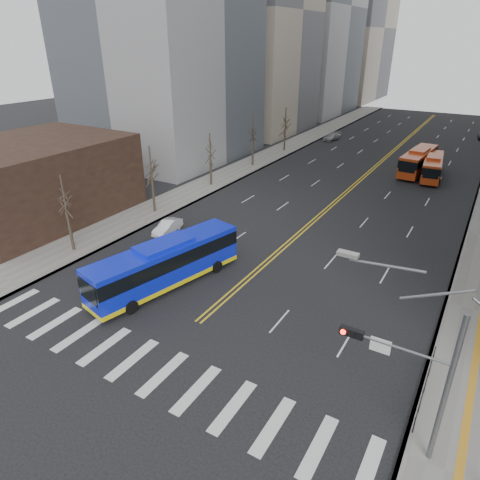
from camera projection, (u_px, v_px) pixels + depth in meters
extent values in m
plane|color=black|center=(148.00, 366.00, 25.11)|extent=(220.00, 220.00, 0.00)
cube|color=slate|center=(262.00, 159.00, 67.62)|extent=(5.00, 130.00, 0.15)
cube|color=silver|center=(13.00, 303.00, 31.14)|extent=(0.70, 4.00, 0.01)
cube|color=silver|center=(33.00, 312.00, 30.04)|extent=(0.70, 4.00, 0.01)
cube|color=silver|center=(55.00, 323.00, 28.95)|extent=(0.70, 4.00, 0.01)
cube|color=silver|center=(79.00, 334.00, 27.85)|extent=(0.70, 4.00, 0.01)
cube|color=silver|center=(105.00, 346.00, 26.75)|extent=(0.70, 4.00, 0.01)
cube|color=silver|center=(133.00, 359.00, 25.66)|extent=(0.70, 4.00, 0.01)
cube|color=silver|center=(163.00, 374.00, 24.56)|extent=(0.70, 4.00, 0.01)
cube|color=silver|center=(196.00, 389.00, 23.46)|extent=(0.70, 4.00, 0.01)
cube|color=silver|center=(233.00, 407.00, 22.37)|extent=(0.70, 4.00, 0.01)
cube|color=silver|center=(273.00, 426.00, 21.27)|extent=(0.70, 4.00, 0.01)
cube|color=silver|center=(318.00, 447.00, 20.17)|extent=(0.70, 4.00, 0.01)
cube|color=silver|center=(368.00, 470.00, 19.08)|extent=(0.70, 4.00, 0.01)
cube|color=gold|center=(382.00, 159.00, 67.84)|extent=(0.15, 100.00, 0.01)
cube|color=gold|center=(385.00, 160.00, 67.65)|extent=(0.15, 100.00, 0.01)
cube|color=gray|center=(250.00, 11.00, 81.22)|extent=(22.00, 22.00, 44.00)
cube|color=gray|center=(310.00, 7.00, 100.82)|extent=(20.00, 26.00, 48.00)
cube|color=gray|center=(354.00, 28.00, 126.88)|extent=(18.00, 30.00, 40.00)
cube|color=black|center=(34.00, 180.00, 44.76)|extent=(14.00, 18.00, 8.00)
cylinder|color=slate|center=(446.00, 394.00, 17.90)|extent=(0.24, 0.24, 8.00)
cylinder|color=slate|center=(396.00, 347.00, 18.30)|extent=(4.50, 0.12, 0.12)
cube|color=black|center=(352.00, 332.00, 19.20)|extent=(1.10, 0.28, 0.38)
cylinder|color=#FF190C|center=(343.00, 332.00, 19.24)|extent=(0.24, 0.08, 0.24)
cylinder|color=black|center=(351.00, 334.00, 19.08)|extent=(0.24, 0.08, 0.24)
cylinder|color=black|center=(358.00, 337.00, 18.91)|extent=(0.24, 0.08, 0.24)
cube|color=silver|center=(380.00, 346.00, 18.68)|extent=(0.90, 0.06, 0.70)
cube|color=#999993|center=(348.00, 254.00, 17.85)|extent=(0.90, 0.35, 0.18)
cube|color=black|center=(427.00, 378.00, 22.64)|extent=(0.04, 6.00, 0.04)
cylinder|color=black|center=(414.00, 425.00, 20.52)|extent=(0.06, 0.06, 1.00)
cylinder|color=black|center=(420.00, 404.00, 21.69)|extent=(0.06, 0.06, 1.00)
cylinder|color=black|center=(425.00, 386.00, 22.85)|extent=(0.06, 0.06, 1.00)
cylinder|color=black|center=(430.00, 369.00, 24.01)|extent=(0.06, 0.06, 1.00)
cylinder|color=black|center=(434.00, 353.00, 25.18)|extent=(0.06, 0.06, 1.00)
cylinder|color=#33271F|center=(71.00, 232.00, 37.93)|extent=(0.28, 0.28, 3.75)
cylinder|color=#33271F|center=(154.00, 196.00, 46.43)|extent=(0.28, 0.28, 3.90)
cylinder|color=#33271F|center=(211.00, 172.00, 55.02)|extent=(0.28, 0.28, 3.60)
cylinder|color=#33271F|center=(253.00, 153.00, 63.46)|extent=(0.28, 0.28, 4.00)
cylinder|color=#33271F|center=(285.00, 140.00, 72.03)|extent=(0.28, 0.28, 3.80)
cube|color=#0E1FD9|center=(166.00, 264.00, 32.63)|extent=(5.51, 12.95, 3.03)
cube|color=black|center=(165.00, 257.00, 32.38)|extent=(5.57, 12.98, 1.08)
cube|color=#0E1FD9|center=(164.00, 245.00, 31.94)|extent=(3.08, 4.81, 0.40)
cube|color=yellow|center=(167.00, 279.00, 33.19)|extent=(5.57, 12.98, 0.35)
cylinder|color=black|center=(111.00, 293.00, 31.42)|extent=(0.52, 1.04, 1.00)
cylinder|color=black|center=(131.00, 307.00, 29.76)|extent=(0.52, 1.04, 1.00)
cylinder|color=black|center=(196.00, 256.00, 36.67)|extent=(0.52, 1.04, 1.00)
cylinder|color=black|center=(217.00, 267.00, 35.01)|extent=(0.52, 1.04, 1.00)
cube|color=#AB3612|center=(432.00, 167.00, 58.15)|extent=(3.22, 9.90, 2.48)
cube|color=black|center=(433.00, 163.00, 57.93)|extent=(3.28, 9.93, 0.91)
cube|color=#AB3612|center=(434.00, 157.00, 57.57)|extent=(2.12, 3.57, 0.40)
cylinder|color=black|center=(420.00, 180.00, 56.48)|extent=(0.40, 1.03, 1.00)
cylinder|color=black|center=(439.00, 182.00, 55.64)|extent=(0.40, 1.03, 1.00)
cylinder|color=black|center=(424.00, 168.00, 61.59)|extent=(0.40, 1.03, 1.00)
cylinder|color=black|center=(440.00, 170.00, 60.75)|extent=(0.40, 1.03, 1.00)
cube|color=#AB3612|center=(418.00, 161.00, 60.21)|extent=(3.35, 11.08, 2.83)
cube|color=black|center=(419.00, 157.00, 59.98)|extent=(3.41, 11.11, 1.02)
cube|color=#AB3612|center=(420.00, 150.00, 59.56)|extent=(2.29, 3.97, 0.40)
cylinder|color=black|center=(400.00, 174.00, 58.84)|extent=(0.38, 1.02, 1.00)
cylinder|color=black|center=(419.00, 177.00, 57.54)|extent=(0.38, 1.02, 1.00)
cylinder|color=black|center=(414.00, 163.00, 63.98)|extent=(0.38, 1.02, 1.00)
cylinder|color=black|center=(432.00, 165.00, 62.67)|extent=(0.38, 1.02, 1.00)
imported|color=silver|center=(168.00, 227.00, 42.05)|extent=(1.76, 3.92, 1.25)
imported|color=black|center=(428.00, 164.00, 62.68)|extent=(2.90, 4.43, 1.40)
imported|color=#9B9BA0|center=(332.00, 137.00, 80.22)|extent=(2.53, 4.70, 1.29)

